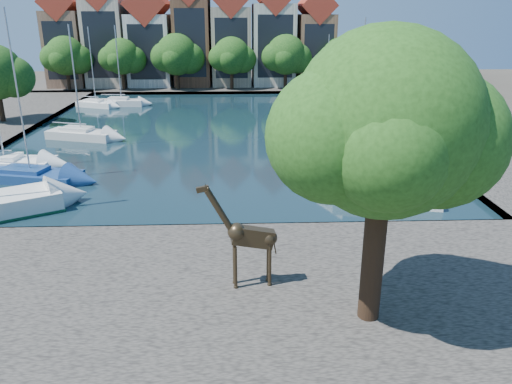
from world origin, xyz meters
TOP-DOWN VIEW (x-y plane):
  - ground at (0.00, 0.00)m, footprint 160.00×160.00m
  - water_basin at (0.00, 24.00)m, footprint 38.00×50.00m
  - near_quay at (0.00, -7.00)m, footprint 50.00×14.00m
  - far_quay at (0.00, 56.00)m, footprint 60.00×16.00m
  - right_quay at (25.00, 24.00)m, footprint 14.00×52.00m
  - plane_tree at (7.62, -9.01)m, footprint 8.32×6.40m
  - townhouse_west_end at (-23.00, 55.99)m, footprint 5.44×9.18m
  - townhouse_west_mid at (-17.00, 55.99)m, footprint 5.94×9.18m
  - townhouse_west_inner at (-10.50, 55.99)m, footprint 6.43×9.18m
  - townhouse_center at (-4.00, 55.99)m, footprint 5.44×9.18m
  - townhouse_east_inner at (2.00, 55.99)m, footprint 5.94×9.18m
  - townhouse_east_mid at (8.50, 55.99)m, footprint 6.43×9.18m
  - townhouse_east_end at (15.00, 55.99)m, footprint 5.44×9.18m
  - far_tree_far_west at (-21.90, 50.49)m, footprint 7.28×5.60m
  - far_tree_west at (-13.91, 50.49)m, footprint 6.76×5.20m
  - far_tree_mid_west at (-5.89, 50.49)m, footprint 7.80×6.00m
  - far_tree_mid_east at (2.10, 50.49)m, footprint 7.02×5.40m
  - far_tree_east at (10.11, 50.49)m, footprint 7.54×5.80m
  - far_tree_far_east at (18.09, 50.49)m, footprint 6.76×5.20m
  - giraffe_statue at (2.97, -6.50)m, footprint 3.17×0.69m
  - sailboat_left_a at (-15.00, 11.97)m, footprint 7.38×3.00m
  - sailboat_left_b at (-12.00, 9.15)m, footprint 7.44×4.06m
  - sailboat_left_c at (-12.00, 21.55)m, footprint 6.78×4.00m
  - sailboat_left_d at (-15.00, 38.34)m, footprint 5.28×3.55m
  - sailboat_left_e at (-12.00, 39.18)m, footprint 5.59×2.20m
  - sailboat_right_a at (12.00, 4.00)m, footprint 6.89×3.82m
  - sailboat_right_b at (12.00, 12.57)m, footprint 5.52×2.69m
  - sailboat_right_c at (14.60, 25.25)m, footprint 6.17×3.33m
  - sailboat_right_d at (15.00, 43.42)m, footprint 5.13×3.20m

SIDE VIEW (x-z plane):
  - ground at x=0.00m, z-range 0.00..0.00m
  - water_basin at x=0.00m, z-range 0.00..0.08m
  - near_quay at x=0.00m, z-range 0.00..0.50m
  - far_quay at x=0.00m, z-range 0.00..0.50m
  - right_quay at x=25.00m, z-range 0.00..0.50m
  - sailboat_right_d at x=15.00m, z-range -3.69..4.82m
  - sailboat_right_b at x=12.00m, z-range -4.88..6.04m
  - sailboat_left_b at x=-12.00m, z-range -5.20..6.40m
  - sailboat_left_d at x=-15.00m, z-range -4.18..5.43m
  - sailboat_right_a at x=12.00m, z-range -4.06..5.31m
  - sailboat_right_c at x=14.60m, z-range -3.84..5.12m
  - sailboat_left_c at x=-12.00m, z-range -4.46..5.81m
  - sailboat_left_e at x=-12.00m, z-range -4.21..5.57m
  - sailboat_left_a at x=-15.00m, z-range -4.51..5.88m
  - giraffe_statue at x=2.97m, z-range 0.46..4.99m
  - far_tree_west at x=-13.91m, z-range 1.40..8.76m
  - far_tree_far_east at x=18.09m, z-range 1.40..8.76m
  - far_tree_mid_east at x=2.10m, z-range 1.37..8.89m
  - far_tree_far_west at x=-21.90m, z-range 1.34..9.02m
  - far_tree_east at x=10.11m, z-range 1.32..9.16m
  - far_tree_mid_west at x=-5.89m, z-range 1.29..9.29m
  - townhouse_east_end at x=15.00m, z-range -0.11..14.32m
  - townhouse_west_inner at x=-10.50m, z-range -0.22..14.92m
  - townhouse_west_end at x=-23.00m, z-range -0.11..14.83m
  - plane_tree at x=7.62m, z-range 2.36..12.98m
  - townhouse_east_inner at x=2.00m, z-range -0.16..15.63m
  - townhouse_east_mid at x=8.50m, z-range -0.22..16.43m
  - townhouse_west_mid at x=-17.00m, z-range -0.16..16.63m
  - townhouse_center at x=-4.00m, z-range -0.10..16.83m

